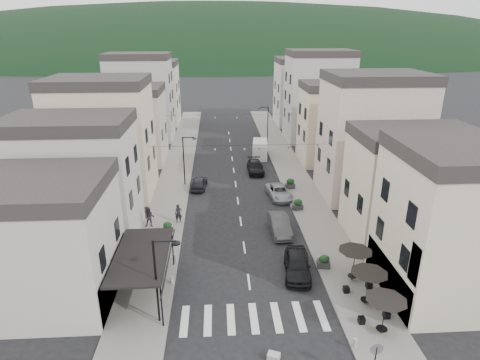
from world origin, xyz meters
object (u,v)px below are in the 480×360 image
(pedestrian_b, at_px, (149,217))
(parked_car_e, at_px, (199,183))
(parked_car_c, at_px, (279,192))
(delivery_van, at_px, (260,149))
(pedestrian_a, at_px, (179,214))
(parked_car_a, at_px, (297,265))
(parked_car_d, at_px, (255,167))
(parked_car_b, at_px, (280,225))

(pedestrian_b, bearing_deg, parked_car_e, 66.74)
(pedestrian_b, bearing_deg, parked_car_c, 26.48)
(delivery_van, height_order, pedestrian_b, delivery_van)
(parked_car_e, distance_m, pedestrian_b, 10.62)
(pedestrian_a, bearing_deg, delivery_van, 56.85)
(parked_car_a, distance_m, parked_car_d, 23.26)
(delivery_van, bearing_deg, parked_car_e, -118.86)
(parked_car_e, xyz_separation_m, pedestrian_a, (-1.64, -8.98, 0.35))
(parked_car_e, relative_size, pedestrian_b, 2.14)
(parked_car_b, relative_size, pedestrian_a, 2.53)
(delivery_van, relative_size, pedestrian_b, 2.80)
(parked_car_c, bearing_deg, delivery_van, 85.05)
(parked_car_b, height_order, parked_car_e, parked_car_b)
(pedestrian_a, bearing_deg, parked_car_d, 50.83)
(parked_car_a, xyz_separation_m, pedestrian_a, (-9.77, 9.07, 0.23))
(delivery_van, bearing_deg, pedestrian_a, -109.26)
(pedestrian_b, bearing_deg, parked_car_d, 53.07)
(pedestrian_b, bearing_deg, pedestrian_a, 15.80)
(parked_car_e, relative_size, pedestrian_a, 2.21)
(delivery_van, bearing_deg, parked_car_d, -94.45)
(parked_car_b, xyz_separation_m, parked_car_e, (-7.81, 11.35, -0.07))
(parked_car_a, relative_size, parked_car_b, 1.02)
(parked_car_a, xyz_separation_m, parked_car_e, (-8.13, 18.05, -0.12))
(parked_car_a, distance_m, pedestrian_a, 13.33)
(parked_car_a, height_order, parked_car_e, parked_car_a)
(pedestrian_b, bearing_deg, parked_car_a, -33.24)
(parked_car_b, xyz_separation_m, parked_car_c, (1.15, 8.07, -0.11))
(parked_car_b, bearing_deg, pedestrian_a, 164.48)
(parked_car_c, relative_size, parked_car_d, 0.98)
(parked_car_a, bearing_deg, delivery_van, 96.80)
(parked_car_d, relative_size, pedestrian_b, 2.55)
(parked_car_c, bearing_deg, parked_car_b, -104.93)
(parked_car_c, xyz_separation_m, parked_car_e, (-8.95, 3.29, 0.04))
(parked_car_c, xyz_separation_m, delivery_van, (-0.50, 15.19, 0.56))
(pedestrian_a, xyz_separation_m, pedestrian_b, (-2.66, -0.72, 0.03))
(parked_car_a, distance_m, delivery_van, 29.96)
(parked_car_d, bearing_deg, parked_car_c, -78.21)
(parked_car_b, relative_size, parked_car_e, 1.14)
(parked_car_a, relative_size, pedestrian_b, 2.49)
(parked_car_a, height_order, delivery_van, delivery_van)
(parked_car_a, relative_size, parked_car_e, 1.16)
(parked_car_e, bearing_deg, parked_car_b, 129.36)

